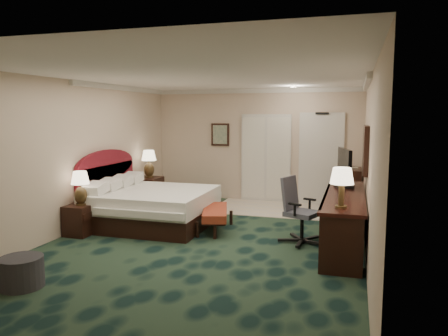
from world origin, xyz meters
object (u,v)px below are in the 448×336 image
(bed, at_px, (153,208))
(ottoman, at_px, (22,272))
(minibar, at_px, (349,190))
(desk_chair, at_px, (302,211))
(lamp_near, at_px, (80,188))
(nightstand_far, at_px, (149,192))
(desk, at_px, (344,220))
(nightstand_near, at_px, (80,220))
(lamp_far, at_px, (149,164))
(bed_bench, at_px, (215,220))
(tv, at_px, (344,168))

(bed, xyz_separation_m, ottoman, (-0.21, -3.22, -0.15))
(minibar, bearing_deg, desk_chair, -104.22)
(lamp_near, height_order, minibar, lamp_near)
(nightstand_far, relative_size, minibar, 0.71)
(desk, height_order, desk_chair, desk_chair)
(lamp_near, distance_m, desk, 4.48)
(nightstand_near, relative_size, ottoman, 1.01)
(lamp_far, bearing_deg, desk_chair, -27.97)
(bed, bearing_deg, bed_bench, -2.62)
(lamp_near, height_order, lamp_far, lamp_far)
(ottoman, height_order, tv, tv)
(lamp_near, relative_size, ottoman, 1.13)
(tv, bearing_deg, desk_chair, -142.98)
(bed_bench, bearing_deg, nightstand_near, -172.86)
(nightstand_far, bearing_deg, bed, -60.67)
(nightstand_far, relative_size, desk_chair, 0.61)
(bed, relative_size, nightstand_near, 3.99)
(lamp_near, xyz_separation_m, lamp_far, (0.02, 2.59, 0.14))
(nightstand_far, xyz_separation_m, ottoman, (0.67, -4.78, -0.14))
(nightstand_near, distance_m, ottoman, 2.34)
(nightstand_far, distance_m, ottoman, 4.83)
(lamp_near, height_order, desk_chair, lamp_near)
(ottoman, relative_size, minibar, 0.57)
(desk_chair, relative_size, minibar, 1.17)
(nightstand_near, bearing_deg, bed_bench, 23.32)
(nightstand_far, distance_m, minibar, 4.50)
(lamp_far, height_order, bed_bench, lamp_far)
(lamp_far, height_order, tv, tv)
(lamp_far, distance_m, bed_bench, 2.81)
(nightstand_near, distance_m, nightstand_far, 2.56)
(tv, xyz_separation_m, minibar, (0.07, 1.99, -0.71))
(bed_bench, relative_size, ottoman, 2.29)
(ottoman, height_order, desk_chair, desk_chair)
(bed_bench, distance_m, tv, 2.46)
(bed_bench, bearing_deg, minibar, 30.47)
(lamp_far, bearing_deg, desk, -23.70)
(bed, relative_size, lamp_near, 3.58)
(lamp_near, height_order, tv, tv)
(bed, bearing_deg, desk_chair, -7.44)
(nightstand_near, height_order, nightstand_far, nightstand_far)
(desk, relative_size, tv, 3.34)
(ottoman, bearing_deg, tv, 44.37)
(lamp_far, relative_size, desk_chair, 0.58)
(lamp_far, relative_size, ottoman, 1.19)
(ottoman, bearing_deg, lamp_near, 107.29)
(lamp_far, bearing_deg, bed_bench, -37.99)
(desk, height_order, tv, tv)
(nightstand_near, bearing_deg, nightstand_far, 88.86)
(lamp_far, xyz_separation_m, ottoman, (0.67, -4.83, -0.78))
(nightstand_far, xyz_separation_m, desk_chair, (3.73, -1.93, 0.21))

